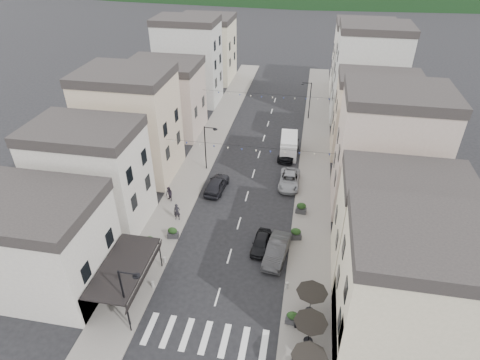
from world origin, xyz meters
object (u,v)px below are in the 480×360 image
(parked_car_e, at_px, (217,184))
(pedestrian_a, at_px, (177,212))
(parked_car_a, at_px, (261,243))
(parked_car_d, at_px, (288,152))
(pedestrian_b, at_px, (169,194))
(parked_car_b, at_px, (277,251))
(parked_car_c, at_px, (289,180))
(delivery_van, at_px, (289,145))

(parked_car_e, relative_size, pedestrian_a, 2.54)
(parked_car_a, height_order, parked_car_d, parked_car_d)
(parked_car_e, bearing_deg, parked_car_d, -123.04)
(pedestrian_a, relative_size, pedestrian_b, 1.08)
(parked_car_e, distance_m, pedestrian_a, 6.86)
(parked_car_b, xyz_separation_m, parked_car_c, (0.19, 12.58, -0.12))
(parked_car_b, bearing_deg, parked_car_c, 96.67)
(parked_car_d, height_order, parked_car_e, parked_car_e)
(parked_car_b, distance_m, parked_car_c, 12.59)
(parked_car_d, bearing_deg, delivery_van, 101.11)
(pedestrian_b, bearing_deg, delivery_van, 85.60)
(pedestrian_a, distance_m, pedestrian_b, 3.64)
(pedestrian_b, bearing_deg, parked_car_c, 61.67)
(parked_car_d, bearing_deg, parked_car_e, -120.90)
(delivery_van, bearing_deg, parked_car_c, -87.55)
(parked_car_a, height_order, parked_car_c, parked_car_c)
(parked_car_a, height_order, parked_car_b, parked_car_b)
(parked_car_a, relative_size, pedestrian_b, 2.22)
(pedestrian_b, bearing_deg, parked_car_a, 10.40)
(parked_car_b, height_order, pedestrian_b, pedestrian_b)
(delivery_van, bearing_deg, parked_car_a, -96.02)
(parked_car_e, xyz_separation_m, pedestrian_b, (-4.72, -3.17, 0.18))
(parked_car_b, xyz_separation_m, pedestrian_b, (-12.84, 6.78, 0.17))
(parked_car_c, xyz_separation_m, parked_car_e, (-8.30, -2.64, 0.11))
(parked_car_b, xyz_separation_m, parked_car_d, (-0.49, 19.52, -0.08))
(parked_car_a, bearing_deg, parked_car_e, 130.11)
(parked_car_d, distance_m, delivery_van, 1.05)
(parked_car_c, relative_size, parked_car_d, 0.99)
(parked_car_c, height_order, pedestrian_b, pedestrian_b)
(parked_car_a, distance_m, parked_car_d, 18.55)
(parked_car_a, relative_size, parked_car_e, 0.81)
(parked_car_e, bearing_deg, parked_car_a, 131.53)
(parked_car_c, distance_m, pedestrian_b, 14.26)
(parked_car_b, bearing_deg, pedestrian_b, 159.68)
(parked_car_b, bearing_deg, parked_car_d, 98.95)
(pedestrian_a, height_order, pedestrian_b, pedestrian_a)
(delivery_van, xyz_separation_m, pedestrian_b, (-12.30, -13.63, -0.29))
(parked_car_d, distance_m, pedestrian_a, 18.96)
(parked_car_d, bearing_deg, parked_car_a, -85.82)
(parked_car_a, xyz_separation_m, parked_car_b, (1.61, -1.00, 0.17))
(parked_car_e, distance_m, delivery_van, 12.93)
(parked_car_e, xyz_separation_m, pedestrian_a, (-2.80, -6.26, 0.25))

